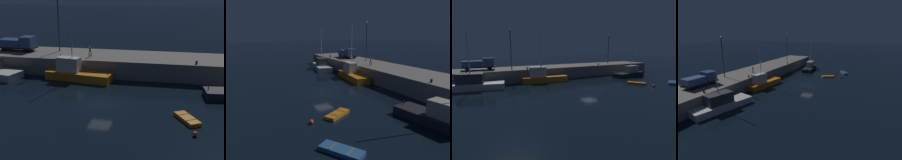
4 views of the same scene
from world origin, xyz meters
TOP-DOWN VIEW (x-y plane):
  - ground_plane at (0.00, 0.00)m, footprint 320.00×320.00m
  - pier_quay at (0.00, 13.72)m, footprint 56.51×8.22m
  - fishing_trawler_red at (-5.40, 8.49)m, footprint 9.61×3.77m
  - fishing_boat_blue at (-18.37, 7.80)m, footprint 10.25×5.33m
  - fishing_boat_white at (16.51, 5.17)m, footprint 9.36×3.73m
  - dinghy_orange_near at (16.06, -5.67)m, footprint 3.69×2.92m
  - rowboat_white_mid at (9.46, -2.55)m, footprint 2.64×3.41m
  - mooring_buoy_near at (10.04, -5.80)m, footprint 0.45×0.45m
  - lamp_post_west at (-10.12, 14.98)m, footprint 0.44×0.44m
  - lamp_post_east at (17.15, 13.68)m, footprint 0.44×0.44m
  - utility_truck at (-16.65, 14.02)m, footprint 6.24×2.63m
  - dockworker at (-4.27, 11.92)m, footprint 0.39×0.38m
  - bollard_west at (10.85, 10.44)m, footprint 0.28×0.28m
  - bollard_central at (-8.15, 10.13)m, footprint 0.28×0.28m
  - bollard_east at (-19.11, 10.47)m, footprint 0.28×0.28m

SIDE VIEW (x-z plane):
  - ground_plane at x=0.00m, z-range 0.00..0.00m
  - rowboat_white_mid at x=9.46m, z-range -0.02..0.40m
  - dinghy_orange_near at x=16.06m, z-range -0.02..0.40m
  - mooring_buoy_near at x=10.04m, z-range 0.00..0.45m
  - fishing_boat_white at x=16.51m, z-range -4.00..5.81m
  - fishing_boat_blue at x=-18.37m, z-range -3.74..5.66m
  - fishing_trawler_red at x=-5.40m, z-range -4.18..6.22m
  - pier_quay at x=0.00m, z-range 0.00..2.58m
  - bollard_west at x=10.85m, z-range 2.58..3.05m
  - bollard_central at x=-8.15m, z-range 2.58..3.10m
  - bollard_east at x=-19.11m, z-range 2.58..3.18m
  - dockworker at x=-4.27m, z-range 2.69..4.25m
  - utility_truck at x=-16.65m, z-range 2.61..4.94m
  - lamp_post_east at x=17.15m, z-range 3.25..11.43m
  - lamp_post_west at x=-10.12m, z-range 3.26..11.77m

